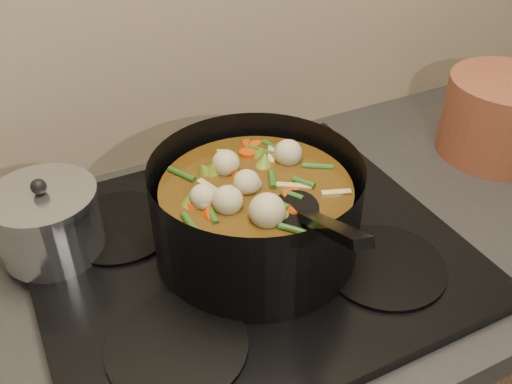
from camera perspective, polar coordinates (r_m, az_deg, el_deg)
name	(u,v)px	position (r m, az deg, el deg)	size (l,w,h in m)	color
stovetop	(246,251)	(0.88, -0.96, -5.91)	(0.62, 0.54, 0.03)	black
stockpot	(256,211)	(0.82, 0.03, -1.96)	(0.40, 0.46, 0.22)	black
saucepan	(48,221)	(0.89, -20.06, -2.78)	(0.16, 0.16, 0.13)	silver
terracotta_crock	(501,117)	(1.18, 23.33, 6.91)	(0.22, 0.22, 0.15)	brown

